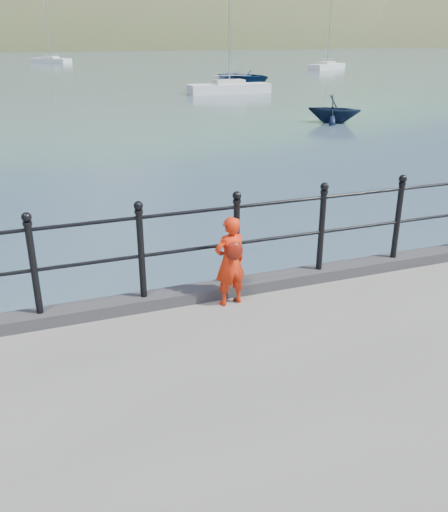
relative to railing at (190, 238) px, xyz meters
name	(u,v)px	position (x,y,z in m)	size (l,w,h in m)	color
ground	(190,361)	(0.00, 0.15, -1.82)	(600.00, 600.00, 0.00)	#2D4251
kerb	(191,294)	(0.00, 0.00, -0.75)	(60.00, 0.30, 0.15)	#28282B
railing	(190,238)	(0.00, 0.00, 0.00)	(18.11, 0.11, 1.20)	black
far_shore	(115,101)	(38.34, 239.56, -24.39)	(830.00, 200.00, 156.00)	#333A21
child	(230,261)	(0.42, -0.27, -0.25)	(0.45, 0.35, 1.12)	red
launch_blue	(245,77)	(17.84, 41.66, -1.25)	(3.99, 5.59, 1.16)	navy
launch_navy	(334,109)	(12.95, 18.12, -1.14)	(2.23, 2.59, 1.36)	black
sailboat_far	(327,67)	(35.63, 57.59, -1.48)	(6.32, 4.60, 9.00)	white
sailboat_near	(229,89)	(13.26, 33.59, -1.48)	(6.16, 1.76, 8.46)	silver
sailboat_deep	(51,61)	(3.99, 88.14, -1.48)	(6.16, 6.32, 9.95)	silver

